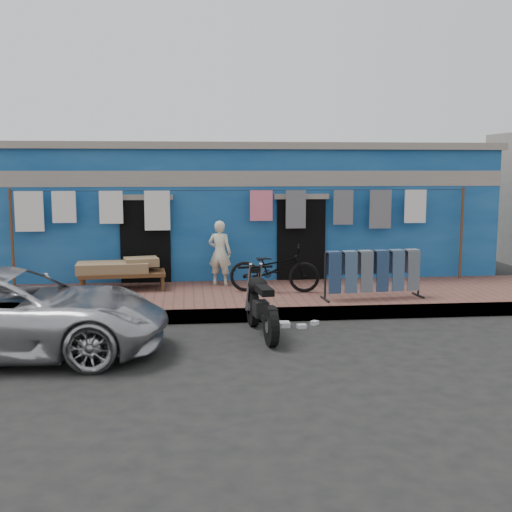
{
  "coord_description": "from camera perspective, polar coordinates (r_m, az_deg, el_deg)",
  "views": [
    {
      "loc": [
        -1.28,
        -9.83,
        2.79
      ],
      "look_at": [
        0.0,
        2.0,
        1.15
      ],
      "focal_mm": 45.0,
      "sensor_mm": 36.0,
      "label": 1
    }
  ],
  "objects": [
    {
      "name": "curb",
      "position": [
        11.76,
        0.24,
        -5.25
      ],
      "size": [
        28.0,
        0.1,
        0.25
      ],
      "primitive_type": "cube",
      "color": "gray",
      "rests_on": "ground"
    },
    {
      "name": "ground",
      "position": [
        10.3,
        1.21,
        -7.87
      ],
      "size": [
        80.0,
        80.0,
        0.0
      ],
      "primitive_type": "plane",
      "color": "black",
      "rests_on": "ground"
    },
    {
      "name": "litter_b",
      "position": [
        11.59,
        5.23,
        -5.94
      ],
      "size": [
        0.17,
        0.17,
        0.07
      ],
      "primitive_type": "cube",
      "rotation": [
        0.0,
        0.0,
        0.81
      ],
      "color": "silver",
      "rests_on": "ground"
    },
    {
      "name": "bicycle",
      "position": [
        13.18,
        1.66,
        -0.66
      ],
      "size": [
        1.92,
        0.97,
        1.18
      ],
      "primitive_type": "imported",
      "rotation": [
        0.0,
        0.0,
        1.38
      ],
      "color": "black",
      "rests_on": "sidewalk"
    },
    {
      "name": "seated_person",
      "position": [
        13.97,
        -3.24,
        0.29
      ],
      "size": [
        0.59,
        0.5,
        1.41
      ],
      "primitive_type": "imported",
      "rotation": [
        0.0,
        0.0,
        2.78
      ],
      "color": "beige",
      "rests_on": "sidewalk"
    },
    {
      "name": "car",
      "position": [
        10.23,
        -21.12,
        -4.62
      ],
      "size": [
        4.83,
        2.28,
        1.35
      ],
      "primitive_type": "imported",
      "rotation": [
        0.0,
        0.0,
        1.55
      ],
      "color": "silver",
      "rests_on": "ground"
    },
    {
      "name": "litter_c",
      "position": [
        11.41,
        2.56,
        -6.09
      ],
      "size": [
        0.18,
        0.22,
        0.09
      ],
      "primitive_type": "cube",
      "rotation": [
        0.0,
        0.0,
        1.57
      ],
      "color": "silver",
      "rests_on": "ground"
    },
    {
      "name": "litter_a",
      "position": [
        11.32,
        4.08,
        -6.25
      ],
      "size": [
        0.17,
        0.14,
        0.07
      ],
      "primitive_type": "cube",
      "rotation": [
        0.0,
        0.0,
        0.1
      ],
      "color": "silver",
      "rests_on": "ground"
    },
    {
      "name": "clothesline",
      "position": [
        14.15,
        -2.38,
        3.85
      ],
      "size": [
        10.06,
        0.06,
        2.1
      ],
      "color": "brown",
      "rests_on": "sidewalk"
    },
    {
      "name": "building",
      "position": [
        16.9,
        -1.83,
        4.09
      ],
      "size": [
        12.2,
        5.2,
        3.36
      ],
      "color": "navy",
      "rests_on": "ground"
    },
    {
      "name": "motorcycle",
      "position": [
        10.72,
        0.49,
        -4.19
      ],
      "size": [
        0.98,
        1.85,
        1.11
      ],
      "primitive_type": null,
      "rotation": [
        0.0,
        0.0,
        0.11
      ],
      "color": "black",
      "rests_on": "ground"
    },
    {
      "name": "jeans_rack",
      "position": [
        12.73,
        10.34,
        -1.55
      ],
      "size": [
        2.11,
        0.77,
        0.98
      ],
      "primitive_type": null,
      "rotation": [
        0.0,
        0.0,
        0.09
      ],
      "color": "black",
      "rests_on": "sidewalk"
    },
    {
      "name": "sidewalk",
      "position": [
        13.17,
        -0.47,
        -3.83
      ],
      "size": [
        28.0,
        3.0,
        0.25
      ],
      "primitive_type": "cube",
      "color": "brown",
      "rests_on": "ground"
    },
    {
      "name": "charpoy",
      "position": [
        13.77,
        -11.77,
        -1.63
      ],
      "size": [
        1.99,
        1.15,
        0.63
      ],
      "primitive_type": null,
      "rotation": [
        0.0,
        0.0,
        0.07
      ],
      "color": "brown",
      "rests_on": "sidewalk"
    }
  ]
}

